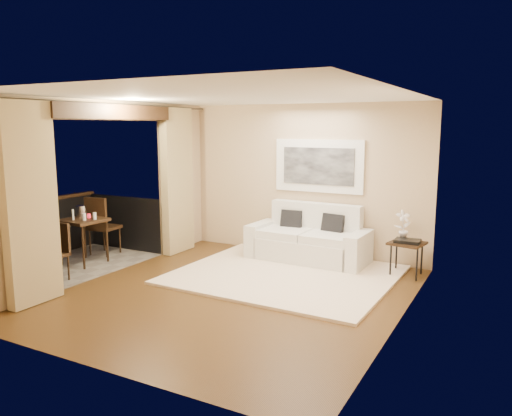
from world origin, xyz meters
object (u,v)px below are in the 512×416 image
Objects in this scene: orchid at (403,225)px; balcony_chair_far at (100,221)px; ice_bucket at (81,212)px; bistro_table at (83,224)px; side_table at (407,246)px; balcony_chair_near at (57,248)px; sofa at (309,241)px.

balcony_chair_far is at bearing -163.49° from orchid.
balcony_chair_far is at bearing 91.74° from ice_bucket.
orchid is 2.34× the size of ice_bucket.
orchid reaches higher than bistro_table.
balcony_chair_near reaches higher than side_table.
bistro_table reaches higher than side_table.
balcony_chair_far reaches higher than balcony_chair_near.
sofa is at bearing -162.26° from balcony_chair_far.
ice_bucket reaches higher than side_table.
orchid is (1.55, 0.07, 0.42)m from sofa.
ice_bucket is (0.01, -0.43, 0.25)m from balcony_chair_far.
orchid is 0.44× the size of balcony_chair_far.
bistro_table is at bearing -35.30° from ice_bucket.
sofa is 3.86m from bistro_table.
orchid is 0.61× the size of bistro_table.
bistro_table is 0.88× the size of balcony_chair_near.
sofa reaches higher than side_table.
sofa reaches higher than balcony_chair_near.
ice_bucket reaches higher than balcony_chair_near.
ice_bucket is at bearing 87.21° from balcony_chair_far.
sofa is at bearing 28.15° from ice_bucket.
bistro_table is (-4.87, -2.01, -0.08)m from orchid.
bistro_table is 0.72× the size of balcony_chair_far.
balcony_chair_near is at bearing -147.57° from orchid.
balcony_chair_far is at bearing 105.67° from bistro_table.
ice_bucket is (-3.45, -1.85, 0.52)m from sofa.
bistro_table is at bearing -147.80° from sofa.
side_table is at bearing -1.35° from sofa.
sofa is 2.38× the size of balcony_chair_near.
balcony_chair_far is 5.33× the size of ice_bucket.
ice_bucket is at bearing -149.98° from sofa.
sofa reaches higher than ice_bucket.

